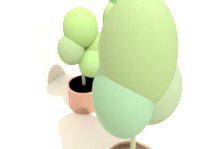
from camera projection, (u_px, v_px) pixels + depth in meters
ground_plane at (146, 136)px, 1.82m from camera, size 8.00×8.00×0.00m
potted_plant_front_left at (137, 90)px, 1.24m from camera, size 0.47×0.40×0.98m
potted_plant_back_right at (126, 30)px, 1.95m from camera, size 0.35×0.24×0.84m
potted_plant_back_center at (83, 56)px, 1.85m from camera, size 0.32×0.31×0.67m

